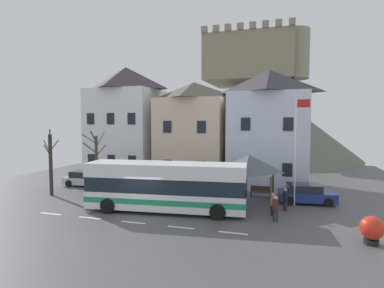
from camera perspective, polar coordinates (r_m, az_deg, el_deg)
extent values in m
cube|color=#504F53|center=(20.64, -8.98, -12.96)|extent=(40.00, 60.00, 0.06)
cube|color=silver|center=(22.89, -24.32, -11.47)|extent=(1.60, 0.20, 0.01)
cube|color=silver|center=(21.08, -18.05, -12.65)|extent=(1.60, 0.20, 0.01)
cube|color=silver|center=(19.57, -10.65, -13.83)|extent=(1.60, 0.20, 0.01)
cube|color=silver|center=(18.42, -2.07, -14.92)|extent=(1.60, 0.20, 0.01)
cube|color=silver|center=(17.71, 7.49, -15.74)|extent=(1.60, 0.20, 0.01)
cube|color=white|center=(34.06, -11.81, 1.75)|extent=(6.76, 6.14, 9.33)
pyramid|color=#473745|center=(34.33, -11.96, 11.57)|extent=(6.76, 6.14, 2.39)
cube|color=black|center=(32.82, -17.83, -2.71)|extent=(0.80, 0.06, 1.10)
cube|color=black|center=(31.58, -14.48, -2.91)|extent=(0.80, 0.06, 1.10)
cube|color=black|center=(30.47, -10.87, -3.10)|extent=(0.80, 0.06, 1.10)
cube|color=black|center=(32.60, -17.99, 4.39)|extent=(0.80, 0.06, 1.10)
cube|color=black|center=(31.36, -14.61, 4.47)|extent=(0.80, 0.06, 1.10)
cube|color=black|center=(30.23, -10.97, 4.55)|extent=(0.80, 0.06, 1.10)
cube|color=beige|center=(31.10, 0.34, 0.59)|extent=(6.47, 6.04, 8.22)
pyramid|color=#4F4E41|center=(31.19, 0.35, 9.67)|extent=(6.47, 6.04, 1.65)
cube|color=black|center=(28.98, -4.49, -3.94)|extent=(0.80, 0.06, 1.10)
cube|color=black|center=(27.96, 1.70, -4.22)|extent=(0.80, 0.06, 1.10)
cube|color=black|center=(28.70, -4.53, 3.14)|extent=(0.80, 0.06, 1.10)
cube|color=black|center=(27.67, 1.72, 3.12)|extent=(0.80, 0.06, 1.10)
cube|color=silver|center=(29.68, 13.73, 0.69)|extent=(6.90, 5.79, 8.61)
pyramid|color=#39363E|center=(29.86, 13.91, 10.99)|extent=(6.90, 5.79, 2.09)
cube|color=black|center=(27.17, 9.63, -4.32)|extent=(0.80, 0.06, 1.10)
cube|color=black|center=(26.95, 16.94, -4.51)|extent=(0.80, 0.06, 1.10)
cube|color=black|center=(26.89, 9.72, 3.60)|extent=(0.80, 0.06, 1.10)
cube|color=black|center=(26.66, 17.11, 3.47)|extent=(0.80, 0.06, 1.10)
cone|color=#596150|center=(53.94, 10.64, 4.79)|extent=(34.53, 34.53, 13.49)
cube|color=gray|center=(54.84, 10.77, 14.42)|extent=(13.57, 13.57, 7.00)
cylinder|color=gray|center=(51.18, 18.17, 15.20)|extent=(4.27, 4.27, 7.28)
cube|color=gray|center=(50.39, 2.26, 20.06)|extent=(0.90, 0.70, 0.94)
cube|color=gray|center=(49.97, 4.40, 20.19)|extent=(0.90, 0.70, 0.94)
cube|color=gray|center=(49.61, 6.57, 20.30)|extent=(0.90, 0.70, 0.94)
cube|color=gray|center=(49.32, 8.77, 20.38)|extent=(0.90, 0.70, 0.94)
cube|color=gray|center=(49.09, 11.00, 20.43)|extent=(0.90, 0.70, 0.94)
cube|color=gray|center=(48.93, 13.25, 20.45)|extent=(0.90, 0.70, 0.94)
cube|color=gray|center=(48.83, 15.51, 20.45)|extent=(0.90, 0.70, 0.94)
cube|color=gray|center=(48.80, 17.78, 20.41)|extent=(0.90, 0.70, 0.94)
cube|color=white|center=(21.37, -4.74, -9.96)|extent=(10.81, 3.71, 1.14)
cube|color=#1E8C60|center=(21.36, -4.74, -9.81)|extent=(10.83, 3.73, 0.36)
cube|color=#19232D|center=(21.14, -4.76, -7.19)|extent=(10.70, 3.66, 0.96)
cube|color=white|center=(20.98, -4.77, -4.69)|extent=(10.81, 3.71, 0.90)
cube|color=#19232D|center=(20.39, 9.91, -7.65)|extent=(0.30, 2.13, 0.92)
cylinder|color=black|center=(21.98, 5.37, -10.43)|extent=(1.02, 0.39, 1.00)
cylinder|color=black|center=(19.64, 4.68, -12.20)|extent=(1.02, 0.39, 1.00)
cylinder|color=black|center=(23.74, -12.44, -9.41)|extent=(1.02, 0.39, 1.00)
cylinder|color=black|center=(21.59, -15.05, -10.82)|extent=(1.02, 0.39, 1.00)
cylinder|color=#473D33|center=(25.14, 6.95, -6.96)|extent=(0.14, 0.14, 2.40)
cylinder|color=#473D33|center=(24.78, 14.54, -7.22)|extent=(0.14, 0.14, 2.40)
cylinder|color=#473D33|center=(21.97, 5.40, -8.56)|extent=(0.14, 0.14, 2.40)
cylinder|color=#473D33|center=(21.55, 14.12, -8.91)|extent=(0.14, 0.14, 2.40)
pyramid|color=#49505A|center=(22.99, 10.31, -3.45)|extent=(3.60, 3.60, 1.22)
cube|color=maroon|center=(27.96, -10.34, -7.33)|extent=(4.17, 2.39, 0.65)
cube|color=#1E232D|center=(27.79, -9.97, -6.17)|extent=(2.57, 1.96, 0.52)
cylinder|color=black|center=(27.65, -13.55, -7.89)|extent=(0.66, 0.28, 0.64)
cylinder|color=black|center=(29.29, -12.15, -7.20)|extent=(0.66, 0.28, 0.64)
cylinder|color=black|center=(26.74, -8.36, -8.23)|extent=(0.66, 0.28, 0.64)
cylinder|color=black|center=(28.43, -7.22, -7.48)|extent=(0.66, 0.28, 0.64)
cube|color=navy|center=(24.94, 20.12, -8.87)|extent=(4.19, 2.41, 0.67)
cube|color=#1E232D|center=(24.78, 19.70, -7.50)|extent=(2.58, 1.97, 0.55)
cylinder|color=black|center=(26.12, 22.60, -8.80)|extent=(0.66, 0.28, 0.64)
cylinder|color=black|center=(24.41, 23.57, -9.72)|extent=(0.66, 0.28, 0.64)
cylinder|color=black|center=(25.65, 16.82, -8.89)|extent=(0.66, 0.28, 0.64)
cylinder|color=black|center=(23.91, 17.38, -9.85)|extent=(0.66, 0.28, 0.64)
cube|color=silver|center=(31.14, -18.42, -6.30)|extent=(4.40, 2.13, 0.65)
cube|color=#1E232D|center=(31.15, -18.78, -5.19)|extent=(2.68, 1.79, 0.55)
cylinder|color=black|center=(31.22, -15.35, -6.55)|extent=(0.65, 0.25, 0.64)
cylinder|color=black|center=(29.73, -16.94, -7.12)|extent=(0.65, 0.25, 0.64)
cylinder|color=black|center=(32.64, -19.75, -6.19)|extent=(0.65, 0.25, 0.64)
cylinder|color=black|center=(31.21, -21.48, -6.69)|extent=(0.65, 0.25, 0.64)
cylinder|color=black|center=(21.06, 14.35, -11.55)|extent=(0.12, 0.12, 0.75)
cylinder|color=black|center=(20.87, 14.54, -11.69)|extent=(0.12, 0.12, 0.75)
cylinder|color=#7F6B56|center=(20.81, 14.47, -9.99)|extent=(0.33, 0.33, 0.58)
sphere|color=tan|center=(20.71, 14.49, -8.91)|extent=(0.22, 0.22, 0.22)
cylinder|color=#2D2D38|center=(19.99, 14.66, -12.36)|extent=(0.13, 0.13, 0.77)
cylinder|color=#2D2D38|center=(19.87, 15.19, -12.47)|extent=(0.13, 0.13, 0.77)
cylinder|color=#512323|center=(19.76, 14.96, -10.63)|extent=(0.36, 0.36, 0.61)
sphere|color=#D1AD89|center=(19.66, 14.98, -9.43)|extent=(0.24, 0.24, 0.24)
cylinder|color=#2D2D38|center=(22.32, 16.77, -10.76)|extent=(0.13, 0.13, 0.70)
cylinder|color=#2D2D38|center=(22.46, 16.39, -10.66)|extent=(0.13, 0.13, 0.70)
cylinder|color=black|center=(22.24, 16.61, -9.12)|extent=(0.33, 0.33, 0.67)
sphere|color=tan|center=(22.14, 16.64, -8.00)|extent=(0.21, 0.21, 0.21)
cube|color=#473828|center=(25.70, 12.43, -8.49)|extent=(1.68, 0.45, 0.08)
cube|color=#473828|center=(25.87, 12.48, -7.91)|extent=(1.68, 0.06, 0.40)
cube|color=#2D2D33|center=(25.82, 10.71, -8.92)|extent=(0.08, 0.36, 0.45)
cube|color=#2D2D33|center=(25.70, 14.13, -9.03)|extent=(0.08, 0.36, 0.45)
cylinder|color=silver|center=(23.32, 18.29, -1.51)|extent=(0.10, 0.10, 7.62)
cube|color=red|center=(23.26, 19.59, 6.98)|extent=(0.90, 0.03, 0.56)
cylinder|color=black|center=(18.32, 29.81, -15.17)|extent=(0.68, 0.68, 0.25)
sphere|color=red|center=(18.11, 29.89, -13.09)|extent=(1.14, 1.14, 1.14)
cylinder|color=#382D28|center=(27.98, -24.30, -3.50)|extent=(0.29, 0.29, 4.97)
cylinder|color=#382D28|center=(28.26, -24.86, -0.51)|extent=(0.98, 0.40, 1.12)
cylinder|color=#382D28|center=(27.34, -24.43, 1.35)|extent=(0.70, 0.76, 1.12)
cylinder|color=#382D28|center=(27.60, -23.75, -0.22)|extent=(0.83, 0.15, 0.92)
cylinder|color=#382D28|center=(27.54, -24.83, -1.06)|extent=(0.16, 0.83, 0.99)
cylinder|color=#47382D|center=(27.22, -16.97, -3.66)|extent=(0.24, 0.24, 4.84)
cylinder|color=#47382D|center=(27.08, -18.12, -0.66)|extent=(0.97, 0.68, 0.96)
cylinder|color=#47382D|center=(27.04, -16.21, -1.13)|extent=(0.78, 0.45, 0.98)
cylinder|color=#47382D|center=(27.21, -16.33, 0.77)|extent=(0.44, 0.77, 1.29)
cylinder|color=#47382D|center=(26.81, -18.23, 0.90)|extent=(0.75, 1.03, 0.86)
cylinder|color=#47382D|center=(26.40, -17.50, 1.25)|extent=(0.46, 1.31, 1.02)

